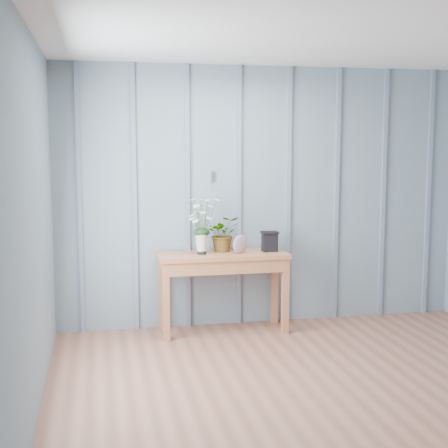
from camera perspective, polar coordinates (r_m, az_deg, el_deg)
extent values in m
plane|color=brown|center=(4.32, 11.65, -16.84)|extent=(4.50, 4.50, 0.00)
cube|color=gray|center=(6.09, 3.64, 2.51)|extent=(4.00, 0.01, 2.50)
cube|color=silver|center=(4.02, 12.61, 17.72)|extent=(4.00, 4.50, 0.01)
cube|color=#A7A6AB|center=(5.95, -1.02, 4.34)|extent=(0.03, 0.01, 0.10)
cube|color=gray|center=(5.87, -13.06, 2.16)|extent=(0.04, 0.03, 2.50)
cube|color=gray|center=(5.88, -8.18, 2.28)|extent=(0.04, 0.03, 2.50)
cube|color=gray|center=(5.93, -3.35, 2.39)|extent=(0.04, 0.03, 2.50)
cube|color=gray|center=(6.02, 1.37, 2.47)|extent=(0.04, 0.03, 2.50)
cube|color=gray|center=(6.15, 5.92, 2.54)|extent=(0.04, 0.03, 2.50)
cube|color=gray|center=(6.32, 10.25, 2.58)|extent=(0.04, 0.03, 2.50)
cube|color=gray|center=(6.52, 14.34, 2.61)|extent=(0.04, 0.03, 2.50)
cube|color=gray|center=(6.75, 18.17, 2.63)|extent=(0.04, 0.03, 2.50)
cube|color=#AB653B|center=(5.81, -0.10, -2.87)|extent=(1.20, 0.45, 0.04)
cube|color=#AB653B|center=(5.83, -0.10, -3.65)|extent=(1.13, 0.42, 0.12)
cube|color=#AB653B|center=(5.64, -5.31, -7.13)|extent=(0.06, 0.06, 0.71)
cube|color=#AB653B|center=(5.86, 5.62, -6.59)|extent=(0.06, 0.06, 0.71)
cube|color=#AB653B|center=(5.98, -5.69, -6.28)|extent=(0.06, 0.06, 0.71)
cube|color=#AB653B|center=(6.19, 4.64, -5.81)|extent=(0.06, 0.06, 0.71)
cylinder|color=black|center=(5.75, -2.05, -2.51)|extent=(0.08, 0.08, 0.05)
cone|color=silver|center=(5.74, -2.06, -1.72)|extent=(0.14, 0.14, 0.20)
ellipsoid|color=black|center=(5.73, -2.06, -0.75)|extent=(0.15, 0.13, 0.08)
imported|color=black|center=(5.89, -0.07, -0.89)|extent=(0.31, 0.27, 0.34)
ellipsoid|color=#824963|center=(5.77, 1.50, -1.86)|extent=(0.18, 0.13, 0.18)
cube|color=black|center=(5.91, 4.20, -1.68)|extent=(0.14, 0.11, 0.17)
cube|color=black|center=(5.89, 4.21, -0.77)|extent=(0.16, 0.12, 0.02)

